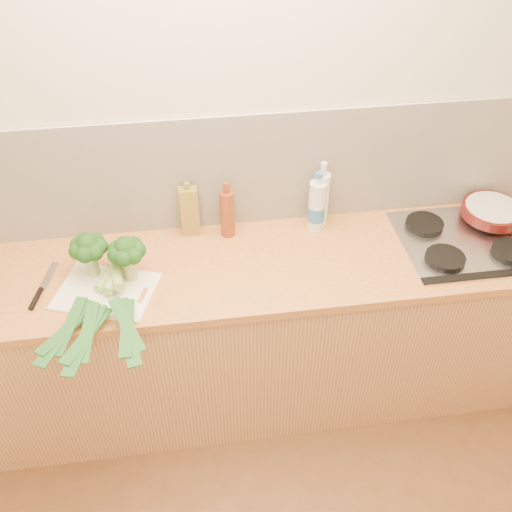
{
  "coord_description": "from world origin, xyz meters",
  "views": [
    {
      "loc": [
        -0.18,
        -0.61,
        2.51
      ],
      "look_at": [
        0.06,
        1.1,
        1.02
      ],
      "focal_mm": 40.0,
      "sensor_mm": 36.0,
      "label": 1
    }
  ],
  "objects_px": {
    "skillet": "(493,211)",
    "chopping_board": "(106,291)",
    "chefs_knife": "(39,293)",
    "gas_hob": "(467,240)"
  },
  "relations": [
    {
      "from": "gas_hob",
      "to": "chefs_knife",
      "type": "xyz_separation_m",
      "value": [
        -1.83,
        -0.07,
        -0.01
      ]
    },
    {
      "from": "chopping_board",
      "to": "chefs_knife",
      "type": "bearing_deg",
      "value": -166.76
    },
    {
      "from": "chefs_knife",
      "to": "gas_hob",
      "type": "bearing_deg",
      "value": 14.33
    },
    {
      "from": "gas_hob",
      "to": "chopping_board",
      "type": "distance_m",
      "value": 1.57
    },
    {
      "from": "chopping_board",
      "to": "chefs_knife",
      "type": "relative_size",
      "value": 1.33
    },
    {
      "from": "gas_hob",
      "to": "chopping_board",
      "type": "height_order",
      "value": "gas_hob"
    },
    {
      "from": "gas_hob",
      "to": "skillet",
      "type": "height_order",
      "value": "skillet"
    },
    {
      "from": "chopping_board",
      "to": "skillet",
      "type": "xyz_separation_m",
      "value": [
        1.74,
        0.22,
        0.06
      ]
    },
    {
      "from": "skillet",
      "to": "chopping_board",
      "type": "bearing_deg",
      "value": -150.3
    },
    {
      "from": "chefs_knife",
      "to": "skillet",
      "type": "height_order",
      "value": "skillet"
    }
  ]
}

